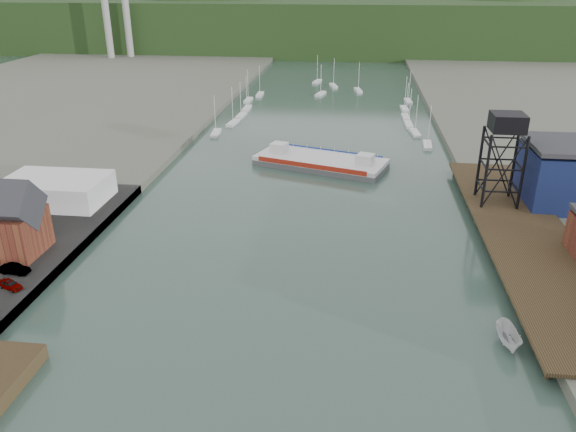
% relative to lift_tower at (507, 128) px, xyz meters
% --- Properties ---
extents(east_pier, '(14.00, 70.00, 2.45)m').
position_rel_lift_tower_xyz_m(east_pier, '(2.00, -13.00, -13.75)').
color(east_pier, black).
rests_on(east_pier, ground).
extents(white_shed, '(18.00, 12.00, 4.50)m').
position_rel_lift_tower_xyz_m(white_shed, '(-79.00, -8.00, -11.80)').
color(white_shed, silver).
rests_on(white_shed, west_quay).
extents(lift_tower, '(6.50, 6.50, 16.00)m').
position_rel_lift_tower_xyz_m(lift_tower, '(0.00, 0.00, 0.00)').
color(lift_tower, black).
rests_on(lift_tower, east_pier).
extents(marina_sailboats, '(57.71, 92.65, 0.90)m').
position_rel_lift_tower_xyz_m(marina_sailboats, '(-34.92, 80.46, -15.30)').
color(marina_sailboats, silver).
rests_on(marina_sailboats, ground).
extents(distant_hills, '(500.00, 120.00, 80.00)m').
position_rel_lift_tower_xyz_m(distant_hills, '(-38.98, 243.35, -5.27)').
color(distant_hills, black).
rests_on(distant_hills, ground).
extents(chain_ferry, '(30.76, 19.84, 4.12)m').
position_rel_lift_tower_xyz_m(chain_ferry, '(-32.91, 22.55, -14.47)').
color(chain_ferry, '#515154').
rests_on(chain_ferry, ground).
extents(motorboat, '(2.47, 5.97, 2.27)m').
position_rel_lift_tower_xyz_m(motorboat, '(-6.86, -40.58, -14.51)').
color(motorboat, silver).
rests_on(motorboat, ground).
extents(car_west_a, '(3.95, 2.78, 1.25)m').
position_rel_lift_tower_xyz_m(car_west_a, '(-70.02, -37.87, -13.42)').
color(car_west_a, '#999999').
rests_on(car_west_a, west_quay).
extents(car_west_b, '(4.31, 1.83, 1.38)m').
position_rel_lift_tower_xyz_m(car_west_b, '(-71.69, -34.00, -13.36)').
color(car_west_b, '#999999').
rests_on(car_west_b, west_quay).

